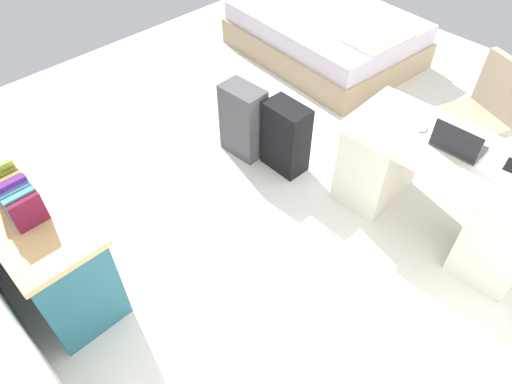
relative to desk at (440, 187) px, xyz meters
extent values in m
plane|color=silver|center=(1.05, 0.15, -0.38)|extent=(5.94, 5.94, 0.00)
cube|color=silver|center=(0.00, 0.00, 0.33)|extent=(1.47, 0.72, 0.04)
cube|color=beige|center=(-0.49, -0.02, -0.03)|extent=(0.43, 0.61, 0.68)
cube|color=beige|center=(0.49, 0.02, -0.03)|extent=(0.43, 0.61, 0.68)
cylinder|color=black|center=(0.19, -0.72, -0.36)|extent=(0.52, 0.52, 0.04)
cylinder|color=black|center=(0.19, -0.72, -0.17)|extent=(0.06, 0.06, 0.42)
cube|color=tan|center=(0.19, -0.72, 0.08)|extent=(0.59, 0.59, 0.08)
cube|color=tan|center=(0.11, -0.91, 0.34)|extent=(0.43, 0.21, 0.44)
cube|color=#235B6B|center=(1.78, 2.24, -0.03)|extent=(1.76, 0.44, 0.70)
cube|color=#1E4E5B|center=(1.39, 2.01, -0.18)|extent=(0.67, 0.01, 0.24)
cube|color=#1E4E5B|center=(2.18, 2.01, -0.18)|extent=(0.67, 0.01, 0.24)
cube|color=tan|center=(2.16, -1.33, -0.24)|extent=(2.00, 1.54, 0.28)
cube|color=silver|center=(2.16, -1.33, 0.00)|extent=(1.93, 1.47, 0.20)
cube|color=white|center=(1.49, -1.28, 0.15)|extent=(0.53, 0.71, 0.10)
cube|color=black|center=(1.18, 0.32, -0.07)|extent=(0.36, 0.22, 0.60)
cube|color=#4C4C51|center=(1.56, 0.44, -0.06)|extent=(0.37, 0.24, 0.64)
cube|color=#333338|center=(0.01, -0.04, 0.35)|extent=(0.32, 0.23, 0.02)
cube|color=black|center=(0.00, 0.07, 0.45)|extent=(0.31, 0.03, 0.19)
ellipsoid|color=white|center=(0.27, -0.02, 0.36)|extent=(0.06, 0.10, 0.03)
cube|color=black|center=(-0.31, -0.11, 0.35)|extent=(0.08, 0.14, 0.01)
cube|color=maroon|center=(1.27, 2.24, 0.46)|extent=(0.04, 0.17, 0.19)
cube|color=teal|center=(1.31, 2.24, 0.47)|extent=(0.04, 0.17, 0.20)
cube|color=#3F6393|center=(1.35, 2.24, 0.47)|extent=(0.04, 0.17, 0.21)
cube|color=#531E7B|center=(1.39, 2.24, 0.48)|extent=(0.04, 0.17, 0.24)
cube|color=#915A53|center=(1.43, 2.24, 0.47)|extent=(0.03, 0.17, 0.21)
cube|color=olive|center=(1.47, 2.24, 0.47)|extent=(0.03, 0.17, 0.21)
cube|color=olive|center=(1.51, 2.24, 0.47)|extent=(0.02, 0.17, 0.21)
cube|color=#9BBD41|center=(1.55, 2.24, 0.48)|extent=(0.03, 0.17, 0.24)
camera|label=1|loc=(-0.71, 2.47, 2.27)|focal=31.99mm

